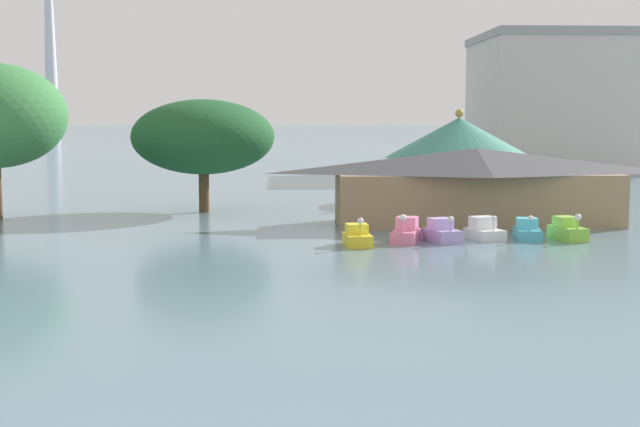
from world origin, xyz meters
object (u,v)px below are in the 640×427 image
background_building_block (560,103)px  pedal_boat_cyan (527,231)px  pedal_boat_lavender (442,233)px  pedal_boat_white (484,230)px  green_roof_pavilion (459,155)px  pedal_boat_yellow (357,237)px  boathouse (476,185)px  pedal_boat_pink (406,232)px  shoreline_tree_mid (203,137)px  pedal_boat_lime (567,231)px

background_building_block → pedal_boat_cyan: bearing=-109.5°
pedal_boat_lavender → pedal_boat_cyan: size_ratio=0.96×
pedal_boat_white → green_roof_pavilion: (2.98, 21.85, 3.48)m
pedal_boat_lavender → pedal_boat_cyan: (5.21, 1.04, -0.06)m
pedal_boat_yellow → boathouse: (8.70, 9.26, 2.17)m
pedal_boat_pink → pedal_boat_cyan: size_ratio=1.06×
pedal_boat_lavender → shoreline_tree_mid: size_ratio=0.24×
pedal_boat_white → shoreline_tree_mid: (-17.65, 15.38, 5.13)m
pedal_boat_lavender → green_roof_pavilion: (5.63, 22.80, 3.45)m
pedal_boat_lime → pedal_boat_cyan: bearing=-120.4°
pedal_boat_pink → boathouse: (5.83, 8.11, 2.08)m
green_roof_pavilion → pedal_boat_white: bearing=-97.8°
pedal_boat_yellow → pedal_boat_lavender: bearing=99.8°
pedal_boat_pink → green_roof_pavilion: 24.43m
pedal_boat_pink → pedal_boat_lavender: pedal_boat_pink is taller
pedal_boat_yellow → pedal_boat_lime: 12.45m
pedal_boat_yellow → pedal_boat_lavender: pedal_boat_yellow is taller
pedal_boat_white → background_building_block: size_ratio=0.12×
boathouse → pedal_boat_yellow: bearing=-133.2°
pedal_boat_pink → green_roof_pavilion: bearing=179.5°
shoreline_tree_mid → pedal_boat_white: bearing=-41.1°
pedal_boat_lime → green_roof_pavilion: size_ratio=0.22×
pedal_boat_cyan → shoreline_tree_mid: 25.87m
pedal_boat_pink → boathouse: boathouse is taller
background_building_block → green_roof_pavilion: bearing=-117.7°
shoreline_tree_mid → boathouse: bearing=-24.0°
pedal_boat_white → pedal_boat_yellow: bearing=-91.6°
pedal_boat_lavender → pedal_boat_lime: (7.37, 0.37, 0.02)m
pedal_boat_pink → pedal_boat_cyan: (7.31, 1.16, -0.10)m
boathouse → green_roof_pavilion: (1.89, 14.81, 1.33)m
pedal_boat_cyan → shoreline_tree_mid: (-20.21, 15.30, 5.17)m
boathouse → background_building_block: size_ratio=0.92×
shoreline_tree_mid → pedal_boat_pink: bearing=-51.9°
pedal_boat_lime → background_building_block: background_building_block is taller
pedal_boat_lime → background_building_block: (20.65, 65.01, 8.57)m
pedal_boat_lime → green_roof_pavilion: 22.76m
pedal_boat_cyan → pedal_boat_lime: (2.16, -0.66, 0.08)m
pedal_boat_lavender → pedal_boat_white: bearing=92.1°
pedal_boat_lavender → boathouse: bearing=137.2°
boathouse → shoreline_tree_mid: 20.72m
boathouse → background_building_block: bearing=67.1°
pedal_boat_white → green_roof_pavilion: green_roof_pavilion is taller
pedal_boat_yellow → green_roof_pavilion: size_ratio=0.19×
pedal_boat_cyan → green_roof_pavilion: green_roof_pavilion is taller
pedal_boat_pink → pedal_boat_white: size_ratio=1.08×
pedal_boat_pink → shoreline_tree_mid: size_ratio=0.27×
pedal_boat_white → background_building_block: (25.37, 64.43, 8.62)m
pedal_boat_cyan → pedal_boat_lime: 2.26m
pedal_boat_lime → boathouse: (-3.64, 7.62, 2.10)m
pedal_boat_lavender → background_building_block: background_building_block is taller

